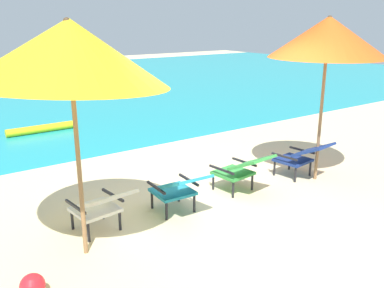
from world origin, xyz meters
The scene contains 10 objects.
ground_plane centered at (0.00, 4.00, 0.00)m, with size 40.00×40.00×0.00m, color beige.
ocean_band centered at (0.00, 12.09, 0.00)m, with size 40.00×18.00×0.01m, color teal.
swim_buoy centered at (-0.92, 5.53, 0.10)m, with size 0.18×0.18×1.60m, color yellow.
lounge_chair_far_left centered at (-1.72, 0.17, 0.40)m, with size 0.63×0.93×0.68m.
lounge_chair_near_left centered at (-0.65, 0.08, 0.40)m, with size 0.58×0.90×0.68m.
lounge_chair_near_right centered at (0.54, 0.15, 0.40)m, with size 0.63×0.93×0.68m.
lounge_chair_far_right centered at (1.78, 0.03, 0.40)m, with size 0.64×0.93×0.68m.
beach_umbrella_left centered at (-2.05, -0.10, 2.26)m, with size 2.32×2.29×2.65m.
beach_umbrella_right centered at (1.95, -0.13, 2.31)m, with size 1.82×1.82×2.63m.
beach_ball centered at (-2.77, -0.57, 0.12)m, with size 0.24×0.24×0.24m, color red.
Camera 1 is at (-3.48, -4.23, 2.57)m, focal length 38.76 mm.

